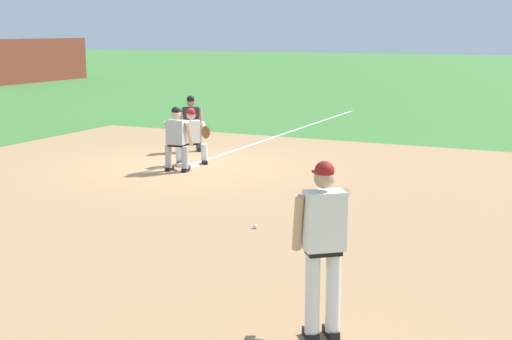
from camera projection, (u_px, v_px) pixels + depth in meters
ground_plane at (188, 166)px, 16.56m from camera, size 160.00×160.00×0.00m
infield_dirt_patch at (229, 219)px, 11.94m from camera, size 18.00×18.00×0.01m
foul_line_stripe at (291, 131)px, 22.18m from camera, size 12.63×0.10×0.00m
first_base_bag at (188, 164)px, 16.55m from camera, size 0.38×0.38×0.09m
baseball at (255, 226)px, 11.37m from camera, size 0.07×0.07×0.07m
pitcher at (324, 239)px, 7.15m from camera, size 0.85×0.57×1.86m
first_baseman at (193, 134)px, 16.60m from camera, size 0.78×1.06×1.34m
baserunner at (176, 136)px, 15.82m from camera, size 0.49×0.63×1.46m
umpire at (191, 121)px, 18.44m from camera, size 0.65×0.68×1.46m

